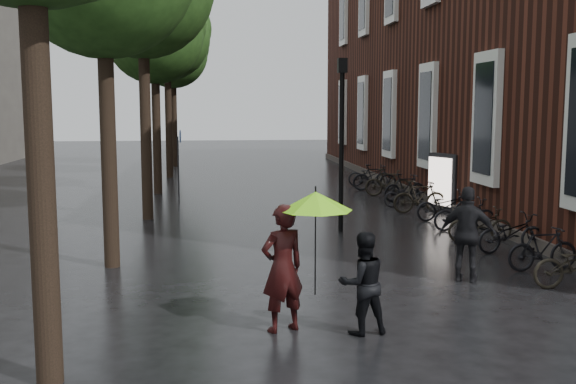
{
  "coord_description": "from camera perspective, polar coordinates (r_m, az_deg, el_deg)",
  "views": [
    {
      "loc": [
        -2.03,
        -7.08,
        3.32
      ],
      "look_at": [
        -0.62,
        5.16,
        1.75
      ],
      "focal_mm": 42.0,
      "sensor_mm": 36.0,
      "label": 1
    }
  ],
  "objects": [
    {
      "name": "person_black",
      "position": [
        9.98,
        6.33,
        -7.67
      ],
      "size": [
        0.83,
        0.7,
        1.52
      ],
      "primitive_type": "imported",
      "rotation": [
        0.0,
        0.0,
        3.32
      ],
      "color": "black",
      "rests_on": "ground"
    },
    {
      "name": "person_burgundy",
      "position": [
        9.99,
        -0.47,
        -6.46
      ],
      "size": [
        0.82,
        0.7,
        1.91
      ],
      "primitive_type": "imported",
      "rotation": [
        0.0,
        0.0,
        3.56
      ],
      "color": "black",
      "rests_on": "ground"
    },
    {
      "name": "cycle_sign",
      "position": [
        24.35,
        -9.2,
        3.21
      ],
      "size": [
        0.13,
        0.45,
        2.49
      ],
      "rotation": [
        0.0,
        0.0,
        -0.04
      ],
      "color": "#262628",
      "rests_on": "ground"
    },
    {
      "name": "parked_bicycles",
      "position": [
        20.84,
        12.05,
        -0.78
      ],
      "size": [
        2.13,
        16.81,
        1.05
      ],
      "color": "black",
      "rests_on": "ground"
    },
    {
      "name": "lime_umbrella",
      "position": [
        9.81,
        2.35,
        -0.78
      ],
      "size": [
        1.1,
        1.1,
        1.62
      ],
      "rotation": [
        0.0,
        0.0,
        -0.3
      ],
      "color": "black",
      "rests_on": "ground"
    },
    {
      "name": "lamp_post",
      "position": [
        17.74,
        4.56,
        5.44
      ],
      "size": [
        0.23,
        0.23,
        4.56
      ],
      "rotation": [
        0.0,
        0.0,
        -0.39
      ],
      "color": "black",
      "rests_on": "ground"
    },
    {
      "name": "pedestrian_walking",
      "position": [
        13.24,
        14.98,
        -3.48
      ],
      "size": [
        1.15,
        0.89,
        1.83
      ],
      "primitive_type": "imported",
      "rotation": [
        0.0,
        0.0,
        2.66
      ],
      "color": "black",
      "rests_on": "ground"
    },
    {
      "name": "ad_lightbox",
      "position": [
        21.83,
        13.05,
        0.77
      ],
      "size": [
        0.28,
        1.23,
        1.85
      ],
      "rotation": [
        0.0,
        0.0,
        0.4
      ],
      "color": "black",
      "rests_on": "ground"
    },
    {
      "name": "street_trees",
      "position": [
        23.27,
        -11.75,
        14.55
      ],
      "size": [
        4.33,
        34.03,
        8.91
      ],
      "color": "black",
      "rests_on": "ground"
    },
    {
      "name": "brick_building",
      "position": [
        29.46,
        18.98,
        12.07
      ],
      "size": [
        10.2,
        33.2,
        12.0
      ],
      "color": "#38160F",
      "rests_on": "ground"
    }
  ]
}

